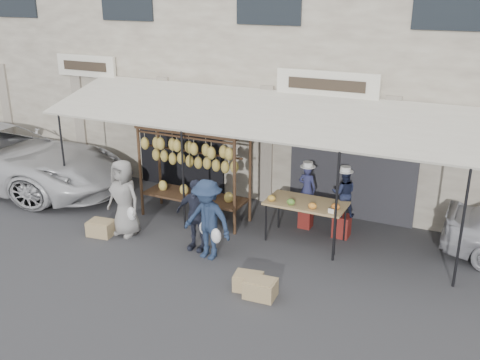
% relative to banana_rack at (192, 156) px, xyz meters
% --- Properties ---
extents(ground_plane, '(90.00, 90.00, 0.00)m').
position_rel_banana_rack_xyz_m(ground_plane, '(1.09, -1.72, -1.57)').
color(ground_plane, '#2D2D30').
extents(shophouse, '(24.00, 6.15, 7.30)m').
position_rel_banana_rack_xyz_m(shophouse, '(1.09, 4.78, 2.07)').
color(shophouse, beige).
rests_on(shophouse, ground_plane).
extents(awning, '(10.00, 2.35, 2.92)m').
position_rel_banana_rack_xyz_m(awning, '(1.10, 0.56, 1.00)').
color(awning, '#BBB3A0').
rests_on(awning, ground_plane).
extents(banana_rack, '(2.60, 0.90, 2.24)m').
position_rel_banana_rack_xyz_m(banana_rack, '(0.00, 0.00, 0.00)').
color(banana_rack, black).
rests_on(banana_rack, ground_plane).
extents(produce_table, '(1.70, 0.90, 1.04)m').
position_rel_banana_rack_xyz_m(produce_table, '(2.77, 0.01, -0.71)').
color(produce_table, tan).
rests_on(produce_table, ground_plane).
extents(vendor_left, '(0.41, 0.28, 1.10)m').
position_rel_banana_rack_xyz_m(vendor_left, '(2.55, 0.71, -0.62)').
color(vendor_left, navy).
rests_on(vendor_left, stool_left).
extents(vendor_right, '(0.61, 0.54, 1.06)m').
position_rel_banana_rack_xyz_m(vendor_right, '(3.43, 0.60, -0.55)').
color(vendor_right, '#1A1F39').
rests_on(vendor_right, stool_right).
extents(customer_left, '(0.90, 0.64, 1.73)m').
position_rel_banana_rack_xyz_m(customer_left, '(-0.94, -1.40, -0.71)').
color(customer_left, gray).
rests_on(customer_left, ground_plane).
extents(customer_mid, '(0.92, 0.39, 1.55)m').
position_rel_banana_rack_xyz_m(customer_mid, '(0.85, -1.33, -0.80)').
color(customer_mid, '#242838').
rests_on(customer_mid, ground_plane).
extents(customer_right, '(1.14, 0.74, 1.68)m').
position_rel_banana_rack_xyz_m(customer_right, '(1.25, -1.56, -0.73)').
color(customer_right, '#1E2D47').
rests_on(customer_right, ground_plane).
extents(stool_left, '(0.34, 0.34, 0.40)m').
position_rel_banana_rack_xyz_m(stool_left, '(2.55, 0.71, -1.37)').
color(stool_left, maroon).
rests_on(stool_left, ground_plane).
extents(stool_right, '(0.44, 0.44, 0.50)m').
position_rel_banana_rack_xyz_m(stool_right, '(3.43, 0.60, -1.32)').
color(stool_right, maroon).
rests_on(stool_right, ground_plane).
extents(crate_near_a, '(0.56, 0.47, 0.30)m').
position_rel_banana_rack_xyz_m(crate_near_a, '(2.52, -2.32, -1.42)').
color(crate_near_a, tan).
rests_on(crate_near_a, ground_plane).
extents(crate_near_b, '(0.58, 0.46, 0.33)m').
position_rel_banana_rack_xyz_m(crate_near_b, '(2.82, -2.45, -1.41)').
color(crate_near_b, tan).
rests_on(crate_near_b, ground_plane).
extents(crate_far, '(0.61, 0.49, 0.33)m').
position_rel_banana_rack_xyz_m(crate_far, '(-1.40, -1.69, -1.41)').
color(crate_far, tan).
rests_on(crate_far, ground_plane).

